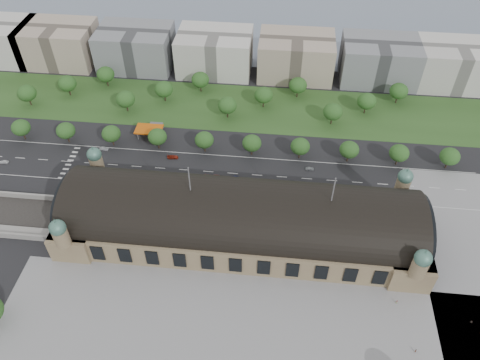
# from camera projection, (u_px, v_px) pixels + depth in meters

# --- Properties ---
(ground) EXTENTS (900.00, 900.00, 0.00)m
(ground) POSITION_uv_depth(u_px,v_px,m) (241.00, 235.00, 200.00)
(ground) COLOR black
(ground) RESTS_ON ground
(station) EXTENTS (150.00, 48.40, 44.30)m
(station) POSITION_uv_depth(u_px,v_px,m) (241.00, 219.00, 192.84)
(station) COLOR #867753
(station) RESTS_ON ground
(plaza_south) EXTENTS (190.00, 48.00, 0.12)m
(plaza_south) POSITION_uv_depth(u_px,v_px,m) (256.00, 333.00, 167.85)
(plaza_south) COLOR gray
(plaza_south) RESTS_ON ground
(road_slab) EXTENTS (260.00, 26.00, 0.10)m
(road_slab) POSITION_uv_depth(u_px,v_px,m) (208.00, 172.00, 228.61)
(road_slab) COLOR black
(road_slab) RESTS_ON ground
(grass_belt) EXTENTS (300.00, 45.00, 0.10)m
(grass_belt) POSITION_uv_depth(u_px,v_px,m) (232.00, 107.00, 267.49)
(grass_belt) COLOR #2B4E1F
(grass_belt) RESTS_ON ground
(petrol_station) EXTENTS (14.00, 13.00, 5.05)m
(petrol_station) POSITION_uv_depth(u_px,v_px,m) (153.00, 128.00, 248.57)
(petrol_station) COLOR #C6550B
(petrol_station) RESTS_ON ground
(office_1) EXTENTS (45.00, 32.00, 24.00)m
(office_1) POSITION_uv_depth(u_px,v_px,m) (59.00, 44.00, 296.28)
(office_1) COLOR tan
(office_1) RESTS_ON ground
(office_2) EXTENTS (45.00, 32.00, 24.00)m
(office_2) POSITION_uv_depth(u_px,v_px,m) (136.00, 48.00, 292.54)
(office_2) COLOR gray
(office_2) RESTS_ON ground
(office_3) EXTENTS (45.00, 32.00, 24.00)m
(office_3) POSITION_uv_depth(u_px,v_px,m) (215.00, 52.00, 288.79)
(office_3) COLOR silver
(office_3) RESTS_ON ground
(office_4) EXTENTS (45.00, 32.00, 24.00)m
(office_4) POSITION_uv_depth(u_px,v_px,m) (296.00, 56.00, 285.05)
(office_4) COLOR tan
(office_4) RESTS_ON ground
(office_5) EXTENTS (45.00, 32.00, 24.00)m
(office_5) POSITION_uv_depth(u_px,v_px,m) (379.00, 61.00, 281.30)
(office_5) COLOR gray
(office_5) RESTS_ON ground
(office_6) EXTENTS (45.00, 32.00, 24.00)m
(office_6) POSITION_uv_depth(u_px,v_px,m) (456.00, 65.00, 277.93)
(office_6) COLOR silver
(office_6) RESTS_ON ground
(tree_row_0) EXTENTS (9.60, 9.60, 11.52)m
(tree_row_0) POSITION_uv_depth(u_px,v_px,m) (21.00, 128.00, 241.64)
(tree_row_0) COLOR #2D2116
(tree_row_0) RESTS_ON ground
(tree_row_1) EXTENTS (9.60, 9.60, 11.52)m
(tree_row_1) POSITION_uv_depth(u_px,v_px,m) (66.00, 131.00, 239.84)
(tree_row_1) COLOR #2D2116
(tree_row_1) RESTS_ON ground
(tree_row_2) EXTENTS (9.60, 9.60, 11.52)m
(tree_row_2) POSITION_uv_depth(u_px,v_px,m) (111.00, 134.00, 238.04)
(tree_row_2) COLOR #2D2116
(tree_row_2) RESTS_ON ground
(tree_row_3) EXTENTS (9.60, 9.60, 11.52)m
(tree_row_3) POSITION_uv_depth(u_px,v_px,m) (157.00, 137.00, 236.24)
(tree_row_3) COLOR #2D2116
(tree_row_3) RESTS_ON ground
(tree_row_4) EXTENTS (9.60, 9.60, 11.52)m
(tree_row_4) POSITION_uv_depth(u_px,v_px,m) (204.00, 140.00, 234.45)
(tree_row_4) COLOR #2D2116
(tree_row_4) RESTS_ON ground
(tree_row_5) EXTENTS (9.60, 9.60, 11.52)m
(tree_row_5) POSITION_uv_depth(u_px,v_px,m) (252.00, 143.00, 232.65)
(tree_row_5) COLOR #2D2116
(tree_row_5) RESTS_ON ground
(tree_row_6) EXTENTS (9.60, 9.60, 11.52)m
(tree_row_6) POSITION_uv_depth(u_px,v_px,m) (300.00, 146.00, 230.85)
(tree_row_6) COLOR #2D2116
(tree_row_6) RESTS_ON ground
(tree_row_7) EXTENTS (9.60, 9.60, 11.52)m
(tree_row_7) POSITION_uv_depth(u_px,v_px,m) (349.00, 150.00, 229.05)
(tree_row_7) COLOR #2D2116
(tree_row_7) RESTS_ON ground
(tree_row_8) EXTENTS (9.60, 9.60, 11.52)m
(tree_row_8) POSITION_uv_depth(u_px,v_px,m) (399.00, 153.00, 227.26)
(tree_row_8) COLOR #2D2116
(tree_row_8) RESTS_ON ground
(tree_row_9) EXTENTS (9.60, 9.60, 11.52)m
(tree_row_9) POSITION_uv_depth(u_px,v_px,m) (450.00, 156.00, 225.46)
(tree_row_9) COLOR #2D2116
(tree_row_9) RESTS_ON ground
(tree_belt_0) EXTENTS (10.40, 10.40, 12.48)m
(tree_belt_0) POSITION_uv_depth(u_px,v_px,m) (27.00, 93.00, 263.36)
(tree_belt_0) COLOR #2D2116
(tree_belt_0) RESTS_ON ground
(tree_belt_1) EXTENTS (10.40, 10.40, 12.48)m
(tree_belt_1) POSITION_uv_depth(u_px,v_px,m) (67.00, 83.00, 270.50)
(tree_belt_1) COLOR #2D2116
(tree_belt_1) RESTS_ON ground
(tree_belt_2) EXTENTS (10.40, 10.40, 12.48)m
(tree_belt_2) POSITION_uv_depth(u_px,v_px,m) (106.00, 74.00, 277.64)
(tree_belt_2) COLOR #2D2116
(tree_belt_2) RESTS_ON ground
(tree_belt_3) EXTENTS (10.40, 10.40, 12.48)m
(tree_belt_3) POSITION_uv_depth(u_px,v_px,m) (125.00, 99.00, 259.09)
(tree_belt_3) COLOR #2D2116
(tree_belt_3) RESTS_ON ground
(tree_belt_4) EXTENTS (10.40, 10.40, 12.48)m
(tree_belt_4) POSITION_uv_depth(u_px,v_px,m) (164.00, 89.00, 266.23)
(tree_belt_4) COLOR #2D2116
(tree_belt_4) RESTS_ON ground
(tree_belt_5) EXTENTS (10.40, 10.40, 12.48)m
(tree_belt_5) POSITION_uv_depth(u_px,v_px,m) (200.00, 80.00, 273.37)
(tree_belt_5) COLOR #2D2116
(tree_belt_5) RESTS_ON ground
(tree_belt_6) EXTENTS (10.40, 10.40, 12.48)m
(tree_belt_6) POSITION_uv_depth(u_px,v_px,m) (227.00, 105.00, 254.82)
(tree_belt_6) COLOR #2D2116
(tree_belt_6) RESTS_ON ground
(tree_belt_7) EXTENTS (10.40, 10.40, 12.48)m
(tree_belt_7) POSITION_uv_depth(u_px,v_px,m) (264.00, 95.00, 261.96)
(tree_belt_7) COLOR #2D2116
(tree_belt_7) RESTS_ON ground
(tree_belt_8) EXTENTS (10.40, 10.40, 12.48)m
(tree_belt_8) POSITION_uv_depth(u_px,v_px,m) (298.00, 85.00, 269.10)
(tree_belt_8) COLOR #2D2116
(tree_belt_8) RESTS_ON ground
(tree_belt_9) EXTENTS (10.40, 10.40, 12.48)m
(tree_belt_9) POSITION_uv_depth(u_px,v_px,m) (333.00, 112.00, 250.55)
(tree_belt_9) COLOR #2D2116
(tree_belt_9) RESTS_ON ground
(tree_belt_10) EXTENTS (10.40, 10.40, 12.48)m
(tree_belt_10) POSITION_uv_depth(u_px,v_px,m) (367.00, 101.00, 257.69)
(tree_belt_10) COLOR #2D2116
(tree_belt_10) RESTS_ON ground
(tree_belt_11) EXTENTS (10.40, 10.40, 12.48)m
(tree_belt_11) POSITION_uv_depth(u_px,v_px,m) (399.00, 91.00, 264.83)
(tree_belt_11) COLOR #2D2116
(tree_belt_11) RESTS_ON ground
(traffic_car_0) EXTENTS (4.56, 2.19, 1.50)m
(traffic_car_0) POSITION_uv_depth(u_px,v_px,m) (4.00, 162.00, 232.69)
(traffic_car_0) COLOR white
(traffic_car_0) RESTS_ON ground
(traffic_car_1) EXTENTS (4.53, 1.83, 1.46)m
(traffic_car_1) POSITION_uv_depth(u_px,v_px,m) (104.00, 149.00, 239.97)
(traffic_car_1) COLOR #95979D
(traffic_car_1) RESTS_ON ground
(traffic_car_2) EXTENTS (5.31, 2.64, 1.45)m
(traffic_car_2) POSITION_uv_depth(u_px,v_px,m) (145.00, 181.00, 222.74)
(traffic_car_2) COLOR black
(traffic_car_2) RESTS_ON ground
(traffic_car_3) EXTENTS (5.69, 2.86, 1.59)m
(traffic_car_3) POSITION_uv_depth(u_px,v_px,m) (173.00, 157.00, 235.23)
(traffic_car_3) COLOR maroon
(traffic_car_3) RESTS_ON ground
(traffic_car_4) EXTENTS (3.94, 1.86, 1.30)m
(traffic_car_4) POSITION_uv_depth(u_px,v_px,m) (235.00, 177.00, 225.00)
(traffic_car_4) COLOR #181F45
(traffic_car_4) RESTS_ON ground
(traffic_car_5) EXTENTS (4.10, 1.61, 1.33)m
(traffic_car_5) POSITION_uv_depth(u_px,v_px,m) (310.00, 169.00, 229.10)
(traffic_car_5) COLOR slate
(traffic_car_5) RESTS_ON ground
(parked_car_0) EXTENTS (4.48, 3.01, 1.40)m
(parked_car_0) POSITION_uv_depth(u_px,v_px,m) (132.00, 188.00, 219.68)
(parked_car_0) COLOR black
(parked_car_0) RESTS_ON ground
(parked_car_1) EXTENTS (5.72, 4.34, 1.44)m
(parked_car_1) POSITION_uv_depth(u_px,v_px,m) (117.00, 189.00, 219.03)
(parked_car_1) COLOR maroon
(parked_car_1) RESTS_ON ground
(parked_car_2) EXTENTS (5.74, 3.97, 1.54)m
(parked_car_2) POSITION_uv_depth(u_px,v_px,m) (153.00, 192.00, 217.70)
(parked_car_2) COLOR #201B4C
(parked_car_2) RESTS_ON ground
(parked_car_3) EXTENTS (4.19, 2.96, 1.33)m
(parked_car_3) POSITION_uv_depth(u_px,v_px,m) (147.00, 190.00, 218.79)
(parked_car_3) COLOR #5C5C64
(parked_car_3) RESTS_ON ground
(parked_car_4) EXTENTS (4.71, 3.93, 1.52)m
(parked_car_4) POSITION_uv_depth(u_px,v_px,m) (128.00, 190.00, 218.61)
(parked_car_4) COLOR silver
(parked_car_4) RESTS_ON ground
(parked_car_5) EXTENTS (5.97, 5.52, 1.55)m
(parked_car_5) POSITION_uv_depth(u_px,v_px,m) (148.00, 185.00, 220.81)
(parked_car_5) COLOR gray
(parked_car_5) RESTS_ON ground
(parked_car_6) EXTENTS (5.48, 4.10, 1.48)m
(parked_car_6) POSITION_uv_depth(u_px,v_px,m) (208.00, 190.00, 218.67)
(parked_car_6) COLOR black
(parked_car_6) RESTS_ON ground
(bus_west) EXTENTS (10.97, 2.68, 3.05)m
(bus_west) POSITION_uv_depth(u_px,v_px,m) (214.00, 179.00, 222.91)
(bus_west) COLOR red
(bus_west) RESTS_ON ground
(bus_mid) EXTENTS (12.66, 3.15, 3.52)m
(bus_mid) POSITION_uv_depth(u_px,v_px,m) (233.00, 181.00, 221.19)
(bus_mid) COLOR beige
(bus_mid) RESTS_ON ground
(bus_east) EXTENTS (12.63, 3.18, 3.50)m
(bus_east) POSITION_uv_depth(u_px,v_px,m) (314.00, 190.00, 217.27)
(bus_east) COLOR silver
(bus_east) RESTS_ON ground
(pedestrian_0) EXTENTS (0.93, 0.74, 1.66)m
(pedestrian_0) POSITION_uv_depth(u_px,v_px,m) (397.00, 302.00, 175.84)
(pedestrian_0) COLOR gray
(pedestrian_0) RESTS_ON ground
(pedestrian_1) EXTENTS (0.54, 0.73, 1.85)m
(pedestrian_1) POSITION_uv_depth(u_px,v_px,m) (416.00, 351.00, 161.99)
(pedestrian_1) COLOR gray
(pedestrian_1) RESTS_ON ground
(pedestrian_2) EXTENTS (0.75, 0.93, 1.66)m
(pedestrian_2) POSITION_uv_depth(u_px,v_px,m) (471.00, 322.00, 170.01)
(pedestrian_2) COLOR gray
(pedestrian_2) RESTS_ON ground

